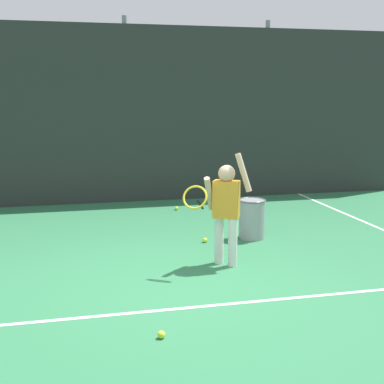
% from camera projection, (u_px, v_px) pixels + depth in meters
% --- Properties ---
extents(ground_plane, '(20.00, 20.00, 0.00)m').
position_uv_depth(ground_plane, '(180.00, 288.00, 5.60)').
color(ground_plane, '#2D7247').
extents(court_line_baseline, '(9.00, 0.05, 0.00)m').
position_uv_depth(court_line_baseline, '(192.00, 307.00, 5.08)').
color(court_line_baseline, white).
rests_on(court_line_baseline, ground).
extents(back_fence_windscreen, '(11.34, 0.08, 3.26)m').
position_uv_depth(back_fence_windscreen, '(127.00, 115.00, 9.82)').
color(back_fence_windscreen, '#282D2B').
rests_on(back_fence_windscreen, ground).
extents(fence_post_2, '(0.09, 0.09, 3.41)m').
position_uv_depth(fence_post_2, '(126.00, 111.00, 9.86)').
color(fence_post_2, slate).
rests_on(fence_post_2, ground).
extents(fence_post_3, '(0.09, 0.09, 3.41)m').
position_uv_depth(fence_post_3, '(266.00, 110.00, 10.49)').
color(fence_post_3, slate).
rests_on(fence_post_3, ground).
extents(tennis_player, '(0.88, 0.54, 1.35)m').
position_uv_depth(tennis_player, '(225.00, 206.00, 6.22)').
color(tennis_player, silver).
rests_on(tennis_player, ground).
extents(ball_hopper, '(0.38, 0.38, 0.56)m').
position_uv_depth(ball_hopper, '(252.00, 218.00, 7.48)').
color(ball_hopper, gray).
rests_on(ball_hopper, ground).
extents(tennis_ball_0, '(0.07, 0.07, 0.07)m').
position_uv_depth(tennis_ball_0, '(176.00, 208.00, 9.34)').
color(tennis_ball_0, '#CCE033').
rests_on(tennis_ball_0, ground).
extents(tennis_ball_2, '(0.07, 0.07, 0.07)m').
position_uv_depth(tennis_ball_2, '(205.00, 240.00, 7.30)').
color(tennis_ball_2, '#CCE033').
rests_on(tennis_ball_2, ground).
extents(tennis_ball_6, '(0.07, 0.07, 0.07)m').
position_uv_depth(tennis_ball_6, '(161.00, 335.00, 4.43)').
color(tennis_ball_6, '#CCE033').
rests_on(tennis_ball_6, ground).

